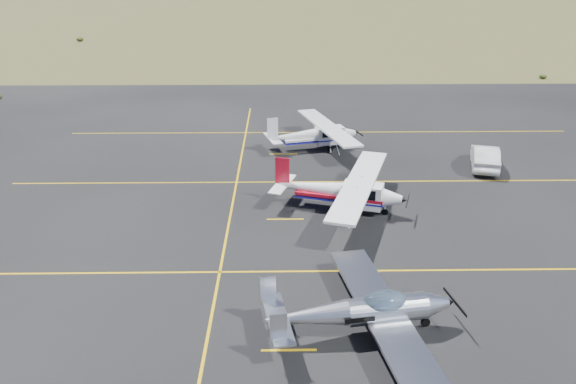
% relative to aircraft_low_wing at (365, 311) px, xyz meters
% --- Properties ---
extents(ground, '(1600.00, 1600.00, 0.00)m').
position_rel_aircraft_low_wing_xyz_m(ground, '(0.19, 2.58, -1.01)').
color(ground, '#383D1C').
rests_on(ground, ground).
extents(apron, '(72.00, 72.00, 0.02)m').
position_rel_aircraft_low_wing_xyz_m(apron, '(0.19, 9.58, -1.01)').
color(apron, black).
rests_on(apron, ground).
extents(aircraft_low_wing, '(7.09, 9.79, 2.12)m').
position_rel_aircraft_low_wing_xyz_m(aircraft_low_wing, '(0.00, 0.00, 0.00)').
color(aircraft_low_wing, silver).
rests_on(aircraft_low_wing, apron).
extents(aircraft_cessna, '(7.37, 10.70, 2.74)m').
position_rel_aircraft_low_wing_xyz_m(aircraft_cessna, '(0.22, 11.29, 0.20)').
color(aircraft_cessna, white).
rests_on(aircraft_cessna, apron).
extents(aircraft_plain, '(6.77, 10.19, 2.59)m').
position_rel_aircraft_low_wing_xyz_m(aircraft_plain, '(-0.55, 22.22, 0.14)').
color(aircraft_plain, silver).
rests_on(aircraft_plain, apron).
extents(sedan, '(2.79, 4.92, 1.54)m').
position_rel_aircraft_low_wing_xyz_m(sedan, '(10.64, 18.00, -0.23)').
color(sedan, silver).
rests_on(sedan, apron).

